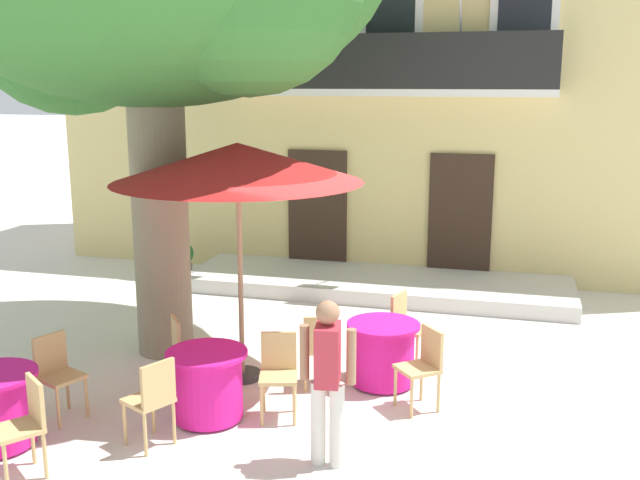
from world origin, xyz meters
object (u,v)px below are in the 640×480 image
(cafe_chair_front_2, at_px, (423,363))
(cafe_chair_middle_2, at_px, (26,421))
(cafe_chair_near_tree_0, at_px, (279,369))
(cafe_chair_front_1, at_px, (320,345))
(cafe_table_front, at_px, (383,353))
(cafe_chair_front_0, at_px, (406,324))
(cafe_umbrella, at_px, (238,164))
(pedestrian_near_entrance, at_px, (328,374))
(cafe_chair_near_tree_2, at_px, (153,397))
(cafe_table_near_tree, at_px, (208,384))
(cafe_chair_middle_0, at_px, (57,370))
(cafe_chair_near_tree_1, at_px, (186,349))
(ground_planter_left, at_px, (185,257))

(cafe_chair_front_2, bearing_deg, cafe_chair_middle_2, -144.63)
(cafe_chair_near_tree_0, xyz_separation_m, cafe_chair_front_1, (0.24, 0.81, 0.00))
(cafe_table_front, relative_size, cafe_chair_front_0, 0.95)
(cafe_chair_middle_2, bearing_deg, cafe_chair_near_tree_0, 43.82)
(cafe_umbrella, relative_size, pedestrian_near_entrance, 1.80)
(cafe_chair_near_tree_2, bearing_deg, cafe_table_near_tree, 69.44)
(cafe_table_front, xyz_separation_m, cafe_chair_front_0, (0.16, 0.74, 0.14))
(cafe_table_near_tree, relative_size, cafe_chair_front_2, 0.95)
(cafe_chair_front_2, bearing_deg, cafe_umbrella, 173.25)
(cafe_chair_middle_0, relative_size, cafe_table_front, 1.05)
(cafe_chair_middle_2, height_order, pedestrian_near_entrance, pedestrian_near_entrance)
(cafe_table_front, distance_m, cafe_chair_front_1, 0.77)
(cafe_chair_middle_2, xyz_separation_m, cafe_chair_front_2, (3.29, 2.34, 0.00))
(cafe_chair_near_tree_1, bearing_deg, cafe_chair_middle_0, -138.78)
(cafe_chair_middle_0, distance_m, cafe_table_front, 3.64)
(cafe_table_front, height_order, cafe_umbrella, cafe_umbrella)
(cafe_chair_near_tree_0, xyz_separation_m, cafe_chair_near_tree_1, (-1.21, 0.28, 0.00))
(cafe_table_near_tree, bearing_deg, cafe_chair_front_0, 50.00)
(cafe_chair_middle_0, xyz_separation_m, cafe_chair_middle_2, (0.44, -1.11, 0.00))
(cafe_umbrella, bearing_deg, cafe_chair_front_0, 28.69)
(cafe_chair_near_tree_1, xyz_separation_m, cafe_chair_near_tree_2, (0.24, -1.26, 0.00))
(cafe_chair_front_0, distance_m, pedestrian_near_entrance, 2.76)
(cafe_chair_near_tree_1, bearing_deg, cafe_chair_middle_2, -106.96)
(cafe_table_front, bearing_deg, cafe_chair_near_tree_1, -158.72)
(cafe_chair_middle_0, bearing_deg, cafe_chair_front_1, 30.19)
(cafe_table_front, bearing_deg, cafe_umbrella, -171.05)
(cafe_chair_near_tree_2, xyz_separation_m, cafe_chair_front_2, (2.43, 1.57, 0.00))
(cafe_chair_middle_2, relative_size, ground_planter_left, 1.48)
(cafe_chair_near_tree_2, distance_m, pedestrian_near_entrance, 1.77)
(cafe_chair_middle_0, xyz_separation_m, cafe_table_front, (3.19, 1.76, -0.14))
(cafe_chair_near_tree_1, height_order, cafe_table_front, cafe_chair_near_tree_1)
(cafe_chair_middle_0, bearing_deg, cafe_table_near_tree, 13.22)
(cafe_chair_near_tree_2, xyz_separation_m, cafe_chair_middle_2, (-0.86, -0.77, 0.00))
(cafe_table_near_tree, xyz_separation_m, cafe_chair_near_tree_1, (-0.51, 0.56, 0.14))
(cafe_chair_near_tree_0, distance_m, cafe_chair_near_tree_1, 1.24)
(cafe_chair_front_2, bearing_deg, cafe_chair_front_1, 169.74)
(cafe_chair_middle_0, height_order, cafe_chair_middle_2, same)
(pedestrian_near_entrance, bearing_deg, cafe_umbrella, 131.29)
(cafe_chair_near_tree_2, relative_size, cafe_chair_front_1, 1.00)
(cafe_chair_front_0, bearing_deg, ground_planter_left, 144.80)
(cafe_chair_near_tree_1, xyz_separation_m, cafe_chair_front_0, (2.29, 1.57, 0.00))
(cafe_chair_near_tree_1, distance_m, cafe_chair_front_0, 2.78)
(cafe_table_near_tree, bearing_deg, pedestrian_near_entrance, -21.99)
(pedestrian_near_entrance, bearing_deg, cafe_chair_middle_0, 175.76)
(cafe_chair_middle_2, bearing_deg, cafe_chair_near_tree_1, 73.04)
(cafe_chair_near_tree_2, distance_m, cafe_chair_middle_2, 1.15)
(cafe_chair_near_tree_1, relative_size, cafe_chair_middle_2, 1.00)
(cafe_chair_near_tree_0, xyz_separation_m, cafe_chair_front_2, (1.47, 0.59, 0.00))
(pedestrian_near_entrance, bearing_deg, cafe_chair_near_tree_2, -176.21)
(cafe_chair_near_tree_2, relative_size, pedestrian_near_entrance, 0.57)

